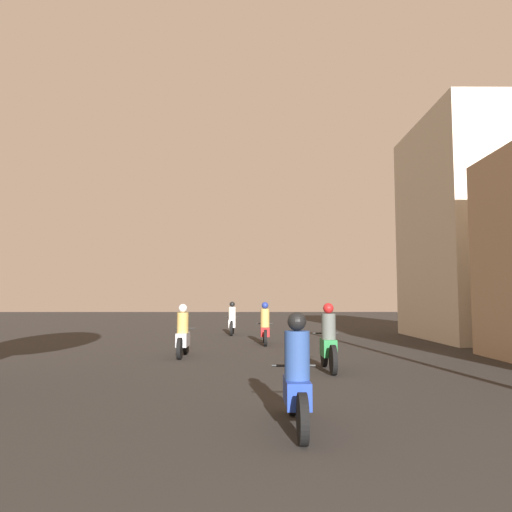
{
  "coord_description": "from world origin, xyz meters",
  "views": [
    {
      "loc": [
        -0.44,
        -0.39,
        1.64
      ],
      "look_at": [
        -0.31,
        17.61,
        3.17
      ],
      "focal_mm": 35.0,
      "sensor_mm": 36.0,
      "label": 1
    }
  ],
  "objects_px": {
    "motorcycle_green": "(328,343)",
    "motorcycle_red": "(265,327)",
    "motorcycle_silver": "(183,335)",
    "motorcycle_blue": "(297,381)",
    "building_right_far": "(487,229)",
    "motorcycle_white": "(232,321)"
  },
  "relations": [
    {
      "from": "motorcycle_blue",
      "to": "motorcycle_silver",
      "type": "height_order",
      "value": "motorcycle_silver"
    },
    {
      "from": "motorcycle_red",
      "to": "building_right_far",
      "type": "relative_size",
      "value": 0.23
    },
    {
      "from": "motorcycle_green",
      "to": "motorcycle_red",
      "type": "relative_size",
      "value": 0.99
    },
    {
      "from": "motorcycle_blue",
      "to": "motorcycle_silver",
      "type": "distance_m",
      "value": 8.15
    },
    {
      "from": "motorcycle_green",
      "to": "building_right_far",
      "type": "height_order",
      "value": "building_right_far"
    },
    {
      "from": "motorcycle_blue",
      "to": "motorcycle_red",
      "type": "height_order",
      "value": "motorcycle_red"
    },
    {
      "from": "motorcycle_blue",
      "to": "motorcycle_green",
      "type": "distance_m",
      "value": 5.17
    },
    {
      "from": "motorcycle_silver",
      "to": "motorcycle_red",
      "type": "bearing_deg",
      "value": 64.35
    },
    {
      "from": "motorcycle_green",
      "to": "motorcycle_red",
      "type": "xyz_separation_m",
      "value": [
        -1.29,
        6.48,
        -0.01
      ]
    },
    {
      "from": "motorcycle_green",
      "to": "motorcycle_silver",
      "type": "relative_size",
      "value": 1.08
    },
    {
      "from": "motorcycle_red",
      "to": "building_right_far",
      "type": "distance_m",
      "value": 10.16
    },
    {
      "from": "motorcycle_silver",
      "to": "building_right_far",
      "type": "bearing_deg",
      "value": 34.21
    },
    {
      "from": "motorcycle_blue",
      "to": "building_right_far",
      "type": "distance_m",
      "value": 16.86
    },
    {
      "from": "motorcycle_white",
      "to": "building_right_far",
      "type": "relative_size",
      "value": 0.23
    },
    {
      "from": "motorcycle_silver",
      "to": "motorcycle_red",
      "type": "distance_m",
      "value": 4.48
    },
    {
      "from": "motorcycle_green",
      "to": "motorcycle_silver",
      "type": "xyz_separation_m",
      "value": [
        -3.69,
        2.71,
        -0.03
      ]
    },
    {
      "from": "motorcycle_silver",
      "to": "motorcycle_blue",
      "type": "bearing_deg",
      "value": -65.05
    },
    {
      "from": "building_right_far",
      "to": "motorcycle_blue",
      "type": "bearing_deg",
      "value": -123.33
    },
    {
      "from": "motorcycle_silver",
      "to": "motorcycle_green",
      "type": "bearing_deg",
      "value": -29.35
    },
    {
      "from": "motorcycle_blue",
      "to": "building_right_far",
      "type": "xyz_separation_m",
      "value": [
        9.02,
        13.71,
        3.88
      ]
    },
    {
      "from": "motorcycle_white",
      "to": "building_right_far",
      "type": "height_order",
      "value": "building_right_far"
    },
    {
      "from": "motorcycle_silver",
      "to": "motorcycle_white",
      "type": "height_order",
      "value": "motorcycle_white"
    }
  ]
}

